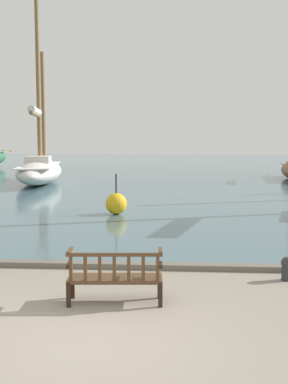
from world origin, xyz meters
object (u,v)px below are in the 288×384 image
at_px(mooring_bollard, 287,267).
at_px(channel_buoy, 116,204).
at_px(park_bench, 115,276).
at_px(sailboat_distant_harbor, 40,167).

bearing_deg(mooring_bollard, channel_buoy, 119.63).
xyz_separation_m(park_bench, sailboat_distant_harbor, (-7.51, 21.44, 0.60)).
height_order(park_bench, mooring_bollard, park_bench).
distance_m(park_bench, sailboat_distant_harbor, 22.73).
relative_size(sailboat_distant_harbor, mooring_bollard, 25.93).
distance_m(mooring_bollard, channel_buoy, 8.88).
distance_m(sailboat_distant_harbor, mooring_bollard, 22.60).
height_order(park_bench, channel_buoy, channel_buoy).
bearing_deg(park_bench, channel_buoy, 97.15).
bearing_deg(sailboat_distant_harbor, channel_buoy, -62.45).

